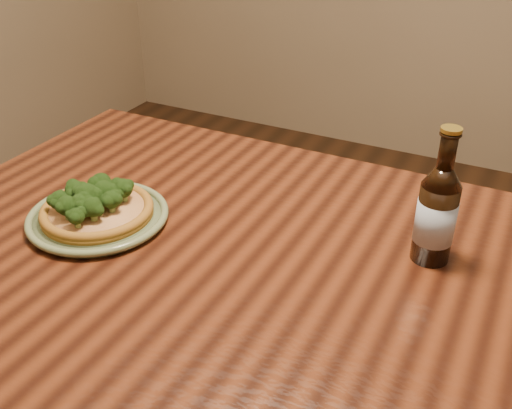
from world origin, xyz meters
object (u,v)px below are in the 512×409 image
at_px(table, 329,332).
at_px(beer_bottle, 437,213).
at_px(pizza, 95,207).
at_px(plate, 98,217).

height_order(table, beer_bottle, beer_bottle).
height_order(table, pizza, pizza).
bearing_deg(beer_bottle, pizza, -155.76).
bearing_deg(plate, beer_bottle, 15.79).
relative_size(table, pizza, 7.80).
xyz_separation_m(table, pizza, (-0.46, -0.01, 0.13)).
relative_size(plate, beer_bottle, 1.10).
bearing_deg(pizza, plate, 60.63).
distance_m(table, beer_bottle, 0.26).
distance_m(plate, pizza, 0.02).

